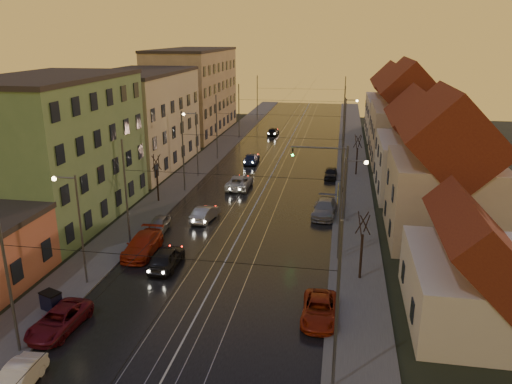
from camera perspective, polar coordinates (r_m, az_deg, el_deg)
The scene contains 49 objects.
ground at distance 33.02m, azimuth -6.46°, elevation -13.27°, with size 160.00×160.00×0.00m, color black.
road at distance 69.68m, azimuth 2.67°, elevation 3.65°, with size 16.00×120.00×0.04m, color black.
sidewalk_left at distance 71.57m, azimuth -5.32°, elevation 4.01°, with size 4.00×120.00×0.15m, color #4C4C4C.
sidewalk_right at distance 69.18m, azimuth 10.92°, elevation 3.29°, with size 4.00×120.00×0.15m, color #4C4C4C.
tram_rail_0 at distance 69.97m, azimuth 0.88°, elevation 3.76°, with size 0.06×120.00×0.03m, color gray.
tram_rail_1 at distance 69.77m, azimuth 2.04°, elevation 3.71°, with size 0.06×120.00×0.03m, color gray.
tram_rail_2 at distance 69.59m, azimuth 3.30°, elevation 3.65°, with size 0.06×120.00×0.03m, color gray.
tram_rail_3 at distance 69.45m, azimuth 4.47°, elevation 3.59°, with size 0.06×120.00×0.03m, color gray.
apartment_left_1 at distance 49.66m, azimuth -21.89°, elevation 4.30°, with size 10.00×18.00×13.00m, color #587F51.
apartment_left_2 at distance 67.23m, azimuth -13.05°, elevation 7.90°, with size 10.00×20.00×12.00m, color #BDB592.
apartment_left_3 at distance 89.48m, azimuth -7.15°, elevation 11.21°, with size 10.00×24.00×14.00m, color #8F7C5C.
house_right_0 at distance 33.41m, azimuth 24.08°, elevation -8.75°, with size 8.16×10.20×5.80m.
house_right_1 at distance 44.46m, azimuth 20.69°, elevation 1.58°, with size 8.67×10.20×10.80m.
house_right_2 at distance 57.09m, azimuth 18.36°, elevation 4.37°, with size 9.18×12.24×9.20m.
house_right_3 at distance 71.48m, azimuth 16.83°, elevation 8.01°, with size 9.18×14.28×11.50m.
house_right_4 at distance 89.29m, azimuth 15.53°, elevation 9.43°, with size 9.18×16.32×10.00m.
catenary_pole_l_0 at distance 29.79m, azimuth -26.48°, elevation -8.97°, with size 0.16×0.16×9.00m, color #595B60.
catenary_pole_r_0 at distance 24.48m, azimuth 9.24°, elevation -13.08°, with size 0.16×0.16×9.00m, color #595B60.
catenary_pole_l_1 at distance 41.77m, azimuth -14.63°, elevation -0.20°, with size 0.16×0.16×9.00m, color #595B60.
catenary_pole_r_1 at distance 38.16m, azimuth 9.65°, elevation -1.56°, with size 0.16×0.16×9.00m, color #595B60.
catenary_pole_l_2 at distance 55.24m, azimuth -8.33°, elevation 4.52°, with size 0.16×0.16×9.00m, color #595B60.
catenary_pole_r_2 at distance 52.57m, azimuth 9.84°, elevation 3.77°, with size 0.16×0.16×9.00m, color #595B60.
catenary_pole_l_3 at distance 69.35m, azimuth -4.51°, elevation 7.33°, with size 0.16×0.16×9.00m, color #595B60.
catenary_pole_r_3 at distance 67.24m, azimuth 9.95°, elevation 6.79°, with size 0.16×0.16×9.00m, color #595B60.
catenary_pole_l_4 at distance 83.77m, azimuth -1.97°, elevation 9.17°, with size 0.16×0.16×9.00m, color #595B60.
catenary_pole_r_4 at distance 82.03m, azimuth 10.02°, elevation 8.73°, with size 0.16×0.16×9.00m, color #595B60.
catenary_pole_l_5 at distance 101.29m, azimuth 0.14°, elevation 10.67°, with size 0.16×0.16×9.00m, color #595B60.
catenary_pole_r_5 at distance 99.86m, azimuth 10.08°, elevation 10.30°, with size 0.16×0.16×9.00m, color #595B60.
street_lamp_0 at distance 36.01m, azimuth -19.91°, elevation -2.95°, with size 1.75×0.32×8.00m.
street_lamp_1 at distance 38.99m, azimuth 10.44°, elevation -0.59°, with size 1.75×0.32×8.00m.
street_lamp_2 at distance 60.90m, azimuth -7.06°, elevation 6.17°, with size 1.75×0.32×8.00m.
street_lamp_3 at distance 74.07m, azimuth 10.40°, elevation 8.07°, with size 1.75×0.32×8.00m.
traffic_light_mast at distance 46.74m, azimuth 9.04°, elevation 2.19°, with size 5.30×0.32×7.20m.
bare_tree_0 at distance 52.64m, azimuth -11.22°, elevation 1.44°, with size 1.09×1.09×5.11m.
bare_tree_1 at distance 36.14m, azimuth 11.99°, elevation -6.26°, with size 1.09×1.09×5.11m.
bare_tree_2 at distance 62.80m, azimuth 11.47°, elevation 4.06°, with size 1.09×1.09×5.11m.
driving_car_0 at distance 38.51m, azimuth -10.22°, elevation -7.40°, with size 1.83×4.55×1.55m, color black.
driving_car_1 at distance 47.30m, azimuth -5.85°, elevation -2.46°, with size 1.48×4.24×1.40m, color #9B9BA0.
driving_car_2 at distance 56.85m, azimuth -1.90°, elevation 1.15°, with size 2.45×5.32×1.48m, color #B8B8B8.
driving_car_3 at distance 67.93m, azimuth -0.53°, elevation 3.86°, with size 1.87×4.60×1.33m, color #19234B.
driving_car_4 at distance 86.89m, azimuth 1.98°, elevation 6.94°, with size 1.64×4.08×1.39m, color black.
parked_left_0 at distance 28.77m, azimuth -25.68°, elevation -18.80°, with size 1.36×3.89×1.28m, color silver.
parked_left_1 at distance 32.77m, azimuth -21.57°, elevation -13.47°, with size 2.15×4.67×1.30m, color maroon.
parked_left_2 at distance 41.13m, azimuth -12.83°, elevation -5.89°, with size 2.19×5.38×1.56m, color #AE2A11.
parked_left_3 at distance 45.26m, azimuth -11.10°, elevation -3.71°, with size 1.55×3.86×1.31m, color gray.
parked_right_0 at distance 31.85m, azimuth 7.26°, elevation -13.21°, with size 2.15×4.65×1.29m, color maroon.
parked_right_1 at distance 48.71m, azimuth 7.84°, elevation -1.86°, with size 2.13×5.23×1.52m, color gray.
parked_right_2 at distance 61.56m, azimuth 8.54°, elevation 2.16°, with size 1.49×3.69×1.26m, color black.
dumpster at distance 34.90m, azimuth -22.38°, elevation -11.47°, with size 1.20×0.80×1.10m, color black.
Camera 1 is at (8.38, -27.08, 16.94)m, focal length 35.00 mm.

